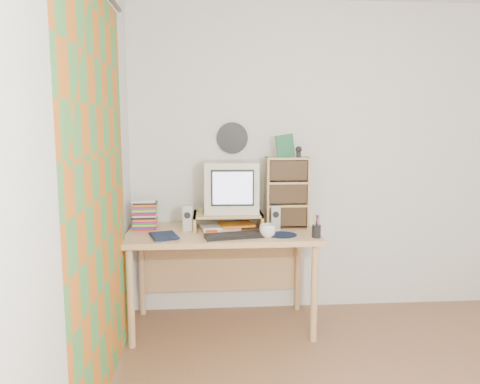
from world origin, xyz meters
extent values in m
plane|color=silver|center=(0.00, 1.75, 1.25)|extent=(3.50, 0.00, 3.50)
plane|color=silver|center=(-1.75, 0.00, 1.25)|extent=(0.00, 3.50, 3.50)
plane|color=#C1621B|center=(-1.71, 0.48, 1.15)|extent=(0.00, 2.20, 2.20)
cylinder|color=black|center=(-0.93, 1.73, 1.43)|extent=(0.25, 0.02, 0.25)
cube|color=tan|center=(-1.03, 1.38, 0.73)|extent=(1.40, 0.70, 0.04)
cube|color=tan|center=(-1.03, 1.71, 0.38)|extent=(1.33, 0.02, 0.41)
cylinder|color=tan|center=(-1.67, 1.09, 0.35)|extent=(0.05, 0.05, 0.71)
cylinder|color=tan|center=(-0.39, 1.09, 0.35)|extent=(0.05, 0.05, 0.71)
cylinder|color=tan|center=(-1.67, 1.67, 0.35)|extent=(0.05, 0.05, 0.71)
cylinder|color=tan|center=(-0.39, 1.67, 0.35)|extent=(0.05, 0.05, 0.71)
cube|color=tan|center=(-1.23, 1.48, 0.81)|extent=(0.02, 0.30, 0.12)
cube|color=tan|center=(-0.73, 1.48, 0.81)|extent=(0.02, 0.30, 0.12)
cube|color=tan|center=(-0.98, 1.48, 0.86)|extent=(0.52, 0.30, 0.02)
cube|color=beige|center=(-0.95, 1.53, 1.06)|extent=(0.42, 0.42, 0.39)
cube|color=#ACACB1|center=(-1.28, 1.42, 0.85)|extent=(0.07, 0.07, 0.19)
cube|color=#ACACB1|center=(-0.63, 1.41, 0.84)|extent=(0.07, 0.07, 0.19)
cube|color=black|center=(-0.95, 1.17, 0.76)|extent=(0.43, 0.21, 0.03)
cube|color=tan|center=(-0.53, 1.49, 1.02)|extent=(0.33, 0.18, 0.54)
imported|color=silver|center=(-0.72, 1.17, 0.80)|extent=(0.15, 0.15, 0.09)
imported|color=#0F1A37|center=(-1.53, 1.19, 0.77)|extent=(0.25, 0.21, 0.04)
cylinder|color=black|center=(-0.60, 1.22, 0.75)|extent=(0.26, 0.26, 0.00)
cube|color=#BC3A14|center=(-1.11, 1.23, 0.77)|extent=(0.08, 0.06, 0.04)
cube|color=#175331|center=(-0.55, 1.47, 1.38)|extent=(0.13, 0.03, 0.17)
camera|label=1|loc=(-1.15, -2.02, 1.54)|focal=35.00mm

